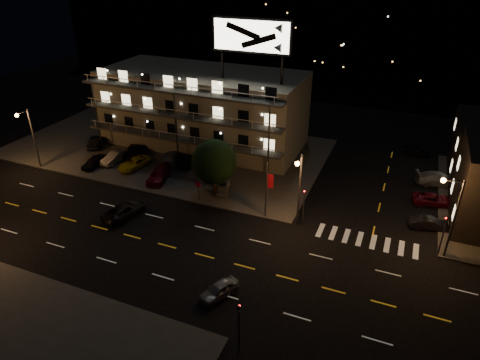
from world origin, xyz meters
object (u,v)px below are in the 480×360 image
at_px(tree, 214,163).
at_px(road_car_east, 219,290).
at_px(lot_car_4, 223,186).
at_px(road_car_west, 124,210).
at_px(lot_car_2, 134,163).
at_px(side_car_0, 429,223).
at_px(lot_car_7, 170,158).

distance_m(tree, road_car_east, 16.98).
distance_m(lot_car_4, road_car_west, 11.50).
relative_size(lot_car_4, road_car_west, 0.72).
height_order(lot_car_2, side_car_0, lot_car_2).
distance_m(lot_car_4, lot_car_7, 10.30).
distance_m(lot_car_2, side_car_0, 35.55).
bearing_deg(road_car_west, lot_car_7, -68.64).
height_order(tree, lot_car_7, tree).
xyz_separation_m(lot_car_2, lot_car_7, (3.63, 2.90, 0.11)).
bearing_deg(lot_car_7, side_car_0, 155.71).
xyz_separation_m(side_car_0, road_car_east, (-15.61, -16.87, -0.03)).
bearing_deg(road_car_east, tree, 140.28).
xyz_separation_m(lot_car_2, road_car_east, (19.94, -16.92, -0.17)).
bearing_deg(side_car_0, lot_car_7, 72.77).
height_order(tree, road_car_west, tree).
relative_size(lot_car_4, side_car_0, 0.94).
xyz_separation_m(tree, lot_car_2, (-12.47, 2.07, -3.30)).
bearing_deg(lot_car_7, lot_car_2, 19.61).
bearing_deg(lot_car_7, road_car_west, 79.80).
relative_size(lot_car_2, road_car_west, 0.90).
height_order(tree, side_car_0, tree).
relative_size(lot_car_4, lot_car_7, 0.71).
distance_m(lot_car_4, side_car_0, 22.48).
bearing_deg(lot_car_2, road_car_west, -48.83).
bearing_deg(lot_car_7, tree, 131.63).
bearing_deg(tree, road_car_east, -63.29).
bearing_deg(lot_car_2, tree, 2.14).
height_order(tree, lot_car_4, tree).
bearing_deg(side_car_0, lot_car_4, 80.86).
distance_m(lot_car_4, road_car_east, 17.19).
xyz_separation_m(tree, road_car_east, (7.47, -14.85, -3.47)).
xyz_separation_m(lot_car_4, lot_car_7, (-9.47, 4.05, 0.12)).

